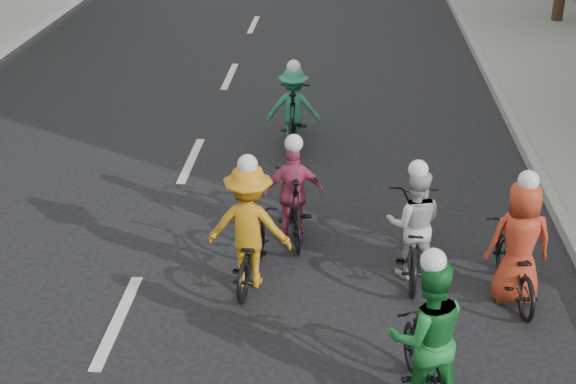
# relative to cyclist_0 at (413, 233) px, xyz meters

# --- Properties ---
(ground) EXTENTS (120.00, 120.00, 0.00)m
(ground) POSITION_rel_cyclist_0_xyz_m (-3.68, -1.44, -0.60)
(ground) COLOR black
(ground) RESTS_ON ground
(sidewalk_right) EXTENTS (4.00, 80.00, 0.15)m
(sidewalk_right) POSITION_rel_cyclist_0_xyz_m (4.32, 8.56, -0.53)
(sidewalk_right) COLOR gray
(sidewalk_right) RESTS_ON ground
(curb_right) EXTENTS (0.18, 80.00, 0.18)m
(curb_right) POSITION_rel_cyclist_0_xyz_m (2.37, 8.56, -0.51)
(curb_right) COLOR #999993
(curb_right) RESTS_ON ground
(cyclist_0) EXTENTS (0.77, 1.97, 1.68)m
(cyclist_0) POSITION_rel_cyclist_0_xyz_m (0.00, 0.00, 0.00)
(cyclist_0) COLOR black
(cyclist_0) RESTS_ON ground
(cyclist_2) EXTENTS (0.92, 1.79, 1.65)m
(cyclist_2) POSITION_rel_cyclist_0_xyz_m (-1.65, 0.85, 0.01)
(cyclist_2) COLOR black
(cyclist_2) RESTS_ON ground
(cyclist_3) EXTENTS (0.95, 1.59, 1.88)m
(cyclist_3) POSITION_rel_cyclist_0_xyz_m (-0.06, -2.66, 0.12)
(cyclist_3) COLOR black
(cyclist_3) RESTS_ON ground
(cyclist_4) EXTENTS (0.85, 1.76, 1.81)m
(cyclist_4) POSITION_rel_cyclist_0_xyz_m (1.27, -0.52, 0.02)
(cyclist_4) COLOR black
(cyclist_4) RESTS_ON ground
(cyclist_5) EXTENTS (0.98, 1.87, 1.66)m
(cyclist_5) POSITION_rel_cyclist_0_xyz_m (-1.89, 4.43, 0.05)
(cyclist_5) COLOR black
(cyclist_5) RESTS_ON ground
(cyclist_6) EXTENTS (1.15, 1.71, 1.85)m
(cyclist_6) POSITION_rel_cyclist_0_xyz_m (-2.14, -0.41, 0.08)
(cyclist_6) COLOR black
(cyclist_6) RESTS_ON ground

